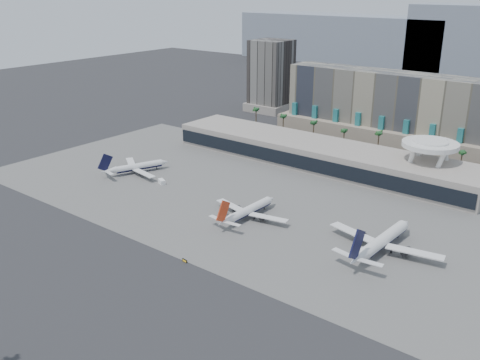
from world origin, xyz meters
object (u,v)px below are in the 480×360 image
Objects in this scene: taxiway_sign at (185,261)px; service_vehicle_a at (162,182)px; airliner_centre at (248,211)px; airliner_right at (382,241)px; service_vehicle_b at (224,213)px; airliner_left at (136,167)px.

service_vehicle_a is at bearing 147.67° from taxiway_sign.
airliner_centre is 0.82× the size of airliner_right.
airliner_centre is 43.60m from taxiway_sign.
airliner_left is at bearing 152.90° from service_vehicle_b.
airliner_left is 7.68× the size of service_vehicle_a.
airliner_left is 0.76× the size of airliner_right.
airliner_left is at bearing 154.10° from taxiway_sign.
taxiway_sign is (5.32, -43.19, -2.72)m from airliner_centre.
airliner_centre is at bearing 3.08° from service_vehicle_b.
service_vehicle_b is 1.36× the size of taxiway_sign.
service_vehicle_b is (-10.14, -3.67, -2.42)m from airliner_centre.
taxiway_sign is at bearing -81.92° from airliner_centre.
service_vehicle_a is (-112.00, -1.18, -2.86)m from airliner_right.
airliner_right reaches higher than service_vehicle_a.
service_vehicle_a is at bearing 13.96° from airliner_left.
airliner_centre reaches higher than airliner_left.
airliner_left is at bearing -164.03° from service_vehicle_a.
service_vehicle_b is at bearing 117.25° from taxiway_sign.
airliner_left is 0.94× the size of airliner_centre.
airliner_right is at bearing 21.25° from airliner_left.
taxiway_sign is at bearing -85.46° from service_vehicle_b.
service_vehicle_a is 47.42m from service_vehicle_b.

